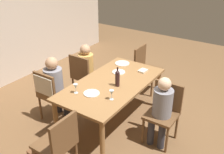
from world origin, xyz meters
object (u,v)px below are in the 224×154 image
Objects in this scene: dinner_plate_host at (91,93)px; handbag at (39,154)px; dining_table at (112,87)px; chair_left_end at (59,142)px; person_man_bearded at (55,83)px; chair_far_left at (49,90)px; chair_right_end at (145,66)px; wine_bottle_tall_green at (117,78)px; dinner_plate_guest_right at (122,63)px; wine_glass_centre at (112,93)px; dinner_plate_guest_left at (119,72)px; wine_glass_near_left at (76,87)px; chair_far_right at (83,74)px; person_man_guest at (162,107)px; person_woman_host at (87,67)px; chair_near at (164,109)px.

dinner_plate_host is 0.85× the size of handbag.
dining_table is 2.04× the size of chair_left_end.
chair_far_left is at bearing -90.00° from person_man_bearded.
chair_right_end is 1.79m from dinner_plate_host.
wine_bottle_tall_green is (-1.36, -0.22, 0.36)m from chair_right_end.
wine_glass_centre is at bearing -155.12° from dinner_plate_guest_right.
dinner_plate_guest_left is (0.77, -0.76, 0.11)m from person_man_bearded.
handbag is at bearing 173.31° from wine_glass_near_left.
person_man_guest is (-0.36, -1.75, 0.10)m from chair_far_right.
person_woman_host reaches higher than chair_left_end.
chair_far_left reaches higher than dinner_plate_guest_left.
wine_bottle_tall_green reaches higher than dinner_plate_guest_right.
chair_near is at bearing 38.06° from chair_right_end.
wine_bottle_tall_green is at bearing -36.73° from wine_glass_near_left.
chair_right_end is 3.87× the size of dinner_plate_host.
chair_far_left is at bearing 16.53° from person_man_guest.
chair_right_end is 4.15× the size of dinner_plate_guest_left.
dinner_plate_guest_right is (0.75, 1.13, 0.13)m from person_man_guest.
chair_far_right reaches higher than wine_glass_near_left.
chair_right_end is 3.48× the size of dinner_plate_guest_right.
person_man_bearded is (-0.40, 0.88, -0.02)m from dining_table.
person_man_bearded reaches higher than wine_bottle_tall_green.
wine_glass_near_left is at bearing -55.68° from chair_far_right.
chair_right_end is at bearing 3.79° from chair_left_end.
wine_glass_centre reaches higher than dinner_plate_guest_left.
wine_glass_near_left is at bearing -15.42° from person_man_bearded.
chair_near reaches higher than dinner_plate_guest_left.
person_woman_host reaches higher than dinner_plate_guest_right.
person_man_bearded is at bearing 88.62° from wine_glass_centre.
wine_bottle_tall_green is 0.41m from wine_glass_centre.
chair_left_end reaches higher than dinner_plate_host.
dinner_plate_guest_left is (1.69, 0.20, 0.23)m from chair_left_end.
handbag is (-1.40, 1.23, -0.42)m from chair_near.
handbag is at bearing 177.33° from dinner_plate_guest_right.
person_man_bearded is 4.05× the size of handbag.
person_man_bearded is 5.11× the size of dinner_plate_guest_left.
person_woman_host reaches higher than wine_bottle_tall_green.
handbag is (-0.92, -0.53, -0.55)m from person_man_bearded.
wine_bottle_tall_green reaches higher than dinner_plate_guest_left.
chair_far_right is at bearing -38.76° from chair_right_end.
dinner_plate_host is (0.86, 0.15, 0.23)m from chair_left_end.
chair_near is at bearing -8.04° from chair_far_right.
person_man_bearded reaches higher than chair_right_end.
dining_table is 1.33m from chair_right_end.
wine_glass_near_left is at bearing -6.69° from handbag.
chair_far_left is 1.86m from chair_near.
dinner_plate_guest_right is at bearing -29.33° from chair_near.
dinner_plate_guest_left reaches higher than handbag.
handbag is (-1.27, 0.48, -0.78)m from wine_bottle_tall_green.
chair_near is (-0.25, -1.75, 0.00)m from chair_far_right.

